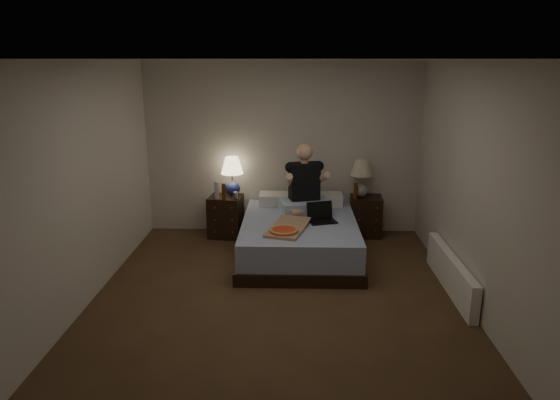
{
  "coord_description": "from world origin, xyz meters",
  "views": [
    {
      "loc": [
        0.17,
        -4.95,
        2.49
      ],
      "look_at": [
        0.0,
        0.9,
        0.85
      ],
      "focal_mm": 32.0,
      "sensor_mm": 36.0,
      "label": 1
    }
  ],
  "objects_px": {
    "radiator": "(451,273)",
    "lamp_right": "(361,178)",
    "lamp_left": "(232,176)",
    "beer_bottle_left": "(224,191)",
    "beer_bottle_right": "(355,191)",
    "nightstand_left": "(226,216)",
    "soda_can": "(235,195)",
    "person": "(305,179)",
    "bed": "(299,238)",
    "laptop": "(323,213)",
    "nightstand_right": "(366,216)",
    "water_bottle": "(217,190)",
    "pizza_box": "(284,231)"
  },
  "relations": [
    {
      "from": "radiator",
      "to": "water_bottle",
      "type": "bearing_deg",
      "value": 150.82
    },
    {
      "from": "beer_bottle_left",
      "to": "bed",
      "type": "bearing_deg",
      "value": -29.19
    },
    {
      "from": "bed",
      "to": "nightstand_left",
      "type": "bearing_deg",
      "value": 145.49
    },
    {
      "from": "bed",
      "to": "radiator",
      "type": "bearing_deg",
      "value": -30.29
    },
    {
      "from": "nightstand_left",
      "to": "water_bottle",
      "type": "xyz_separation_m",
      "value": [
        -0.1,
        -0.12,
        0.43
      ]
    },
    {
      "from": "nightstand_right",
      "to": "person",
      "type": "relative_size",
      "value": 0.63
    },
    {
      "from": "laptop",
      "to": "lamp_left",
      "type": "bearing_deg",
      "value": 128.0
    },
    {
      "from": "soda_can",
      "to": "beer_bottle_right",
      "type": "distance_m",
      "value": 1.71
    },
    {
      "from": "pizza_box",
      "to": "lamp_left",
      "type": "bearing_deg",
      "value": 134.73
    },
    {
      "from": "nightstand_left",
      "to": "lamp_left",
      "type": "distance_m",
      "value": 0.6
    },
    {
      "from": "bed",
      "to": "beer_bottle_left",
      "type": "xyz_separation_m",
      "value": [
        -1.06,
        0.59,
        0.47
      ]
    },
    {
      "from": "nightstand_right",
      "to": "water_bottle",
      "type": "xyz_separation_m",
      "value": [
        -2.14,
        -0.22,
        0.43
      ]
    },
    {
      "from": "beer_bottle_left",
      "to": "beer_bottle_right",
      "type": "bearing_deg",
      "value": 3.82
    },
    {
      "from": "soda_can",
      "to": "beer_bottle_right",
      "type": "relative_size",
      "value": 0.43
    },
    {
      "from": "nightstand_left",
      "to": "beer_bottle_right",
      "type": "distance_m",
      "value": 1.91
    },
    {
      "from": "laptop",
      "to": "pizza_box",
      "type": "relative_size",
      "value": 0.45
    },
    {
      "from": "radiator",
      "to": "lamp_right",
      "type": "bearing_deg",
      "value": 113.78
    },
    {
      "from": "nightstand_left",
      "to": "laptop",
      "type": "height_order",
      "value": "laptop"
    },
    {
      "from": "soda_can",
      "to": "person",
      "type": "relative_size",
      "value": 0.11
    },
    {
      "from": "bed",
      "to": "nightstand_left",
      "type": "distance_m",
      "value": 1.3
    },
    {
      "from": "bed",
      "to": "soda_can",
      "type": "height_order",
      "value": "soda_can"
    },
    {
      "from": "person",
      "to": "soda_can",
      "type": "bearing_deg",
      "value": 152.97
    },
    {
      "from": "water_bottle",
      "to": "lamp_left",
      "type": "bearing_deg",
      "value": 47.1
    },
    {
      "from": "lamp_left",
      "to": "water_bottle",
      "type": "relative_size",
      "value": 2.24
    },
    {
      "from": "nightstand_left",
      "to": "radiator",
      "type": "distance_m",
      "value": 3.24
    },
    {
      "from": "laptop",
      "to": "beer_bottle_right",
      "type": "bearing_deg",
      "value": 40.99
    },
    {
      "from": "lamp_left",
      "to": "lamp_right",
      "type": "relative_size",
      "value": 1.0
    },
    {
      "from": "beer_bottle_right",
      "to": "person",
      "type": "distance_m",
      "value": 0.84
    },
    {
      "from": "laptop",
      "to": "water_bottle",
      "type": "bearing_deg",
      "value": 138.34
    },
    {
      "from": "pizza_box",
      "to": "bed",
      "type": "bearing_deg",
      "value": 86.51
    },
    {
      "from": "lamp_right",
      "to": "radiator",
      "type": "relative_size",
      "value": 0.35
    },
    {
      "from": "beer_bottle_left",
      "to": "beer_bottle_right",
      "type": "distance_m",
      "value": 1.87
    },
    {
      "from": "bed",
      "to": "person",
      "type": "xyz_separation_m",
      "value": [
        0.08,
        0.38,
        0.71
      ]
    },
    {
      "from": "soda_can",
      "to": "pizza_box",
      "type": "distance_m",
      "value": 1.38
    },
    {
      "from": "bed",
      "to": "beer_bottle_right",
      "type": "bearing_deg",
      "value": 41.91
    },
    {
      "from": "beer_bottle_right",
      "to": "person",
      "type": "height_order",
      "value": "person"
    },
    {
      "from": "soda_can",
      "to": "lamp_left",
      "type": "bearing_deg",
      "value": 106.9
    },
    {
      "from": "bed",
      "to": "beer_bottle_right",
      "type": "height_order",
      "value": "beer_bottle_right"
    },
    {
      "from": "laptop",
      "to": "radiator",
      "type": "relative_size",
      "value": 0.21
    },
    {
      "from": "laptop",
      "to": "beer_bottle_left",
      "type": "bearing_deg",
      "value": 137.22
    },
    {
      "from": "nightstand_left",
      "to": "lamp_left",
      "type": "xyz_separation_m",
      "value": [
        0.1,
        0.09,
        0.58
      ]
    },
    {
      "from": "lamp_right",
      "to": "beer_bottle_left",
      "type": "relative_size",
      "value": 2.43
    },
    {
      "from": "nightstand_left",
      "to": "lamp_right",
      "type": "relative_size",
      "value": 1.07
    },
    {
      "from": "lamp_left",
      "to": "lamp_right",
      "type": "height_order",
      "value": "lamp_left"
    },
    {
      "from": "lamp_left",
      "to": "radiator",
      "type": "relative_size",
      "value": 0.35
    },
    {
      "from": "lamp_right",
      "to": "beer_bottle_right",
      "type": "bearing_deg",
      "value": -129.78
    },
    {
      "from": "nightstand_right",
      "to": "pizza_box",
      "type": "height_order",
      "value": "nightstand_right"
    },
    {
      "from": "lamp_right",
      "to": "radiator",
      "type": "height_order",
      "value": "lamp_right"
    },
    {
      "from": "nightstand_right",
      "to": "lamp_left",
      "type": "xyz_separation_m",
      "value": [
        -1.95,
        -0.0,
        0.59
      ]
    },
    {
      "from": "beer_bottle_right",
      "to": "water_bottle",
      "type": "bearing_deg",
      "value": -176.83
    }
  ]
}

